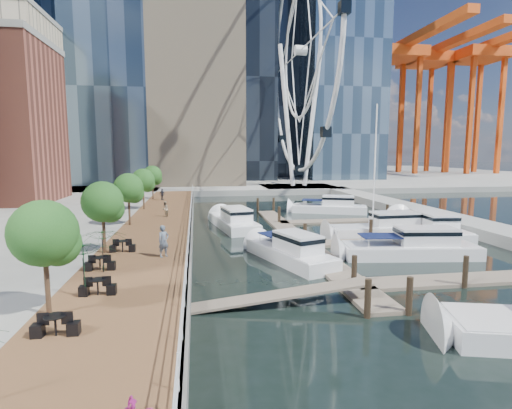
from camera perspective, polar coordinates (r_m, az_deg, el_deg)
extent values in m
plane|color=black|center=(24.07, 5.19, -10.49)|extent=(520.00, 520.00, 0.00)
cube|color=brown|center=(38.02, -13.73, -3.22)|extent=(6.00, 60.00, 1.00)
cube|color=#595954|center=(37.86, -9.19, -3.14)|extent=(0.25, 60.00, 1.00)
cube|color=gray|center=(124.54, -6.07, 4.25)|extent=(200.00, 114.00, 1.00)
cube|color=gray|center=(49.82, 22.32, -1.06)|extent=(4.00, 60.00, 1.00)
cube|color=gray|center=(77.06, 6.11, 2.28)|extent=(14.00, 12.00, 1.00)
cube|color=#6D6051|center=(34.13, 6.09, -4.94)|extent=(2.00, 32.00, 0.20)
cube|color=#6D6051|center=(25.95, 26.31, -9.68)|extent=(12.00, 2.00, 0.20)
cube|color=#6D6051|center=(34.32, 16.73, -5.15)|extent=(12.00, 2.00, 0.20)
cube|color=#6D6051|center=(43.39, 11.09, -2.37)|extent=(12.00, 2.00, 0.20)
cube|color=brown|center=(61.42, -32.59, 9.66)|extent=(12.00, 14.00, 20.00)
cube|color=#BCAD8E|center=(78.75, -32.09, 11.88)|extent=(14.00, 16.00, 28.00)
cube|color=#1E232D|center=(121.81, 3.41, 27.17)|extent=(20.00, 20.00, 95.00)
cube|color=#475E75|center=(109.63, 12.10, 26.53)|extent=(18.00, 18.00, 85.00)
cylinder|color=white|center=(76.44, 4.39, 12.39)|extent=(0.80, 0.80, 26.00)
cylinder|color=white|center=(77.71, 8.07, 12.26)|extent=(0.80, 0.80, 26.00)
torus|color=white|center=(78.97, 6.38, 21.04)|extent=(0.70, 44.70, 44.70)
cylinder|color=#3F2B1C|center=(18.02, -27.66, -10.20)|extent=(0.20, 0.20, 2.40)
sphere|color=#265B1E|center=(17.53, -28.07, -3.63)|extent=(2.60, 2.60, 2.60)
cylinder|color=#3F2B1C|center=(27.37, -20.88, -4.00)|extent=(0.20, 0.20, 2.40)
sphere|color=#265B1E|center=(27.05, -21.08, 0.37)|extent=(2.60, 2.60, 2.60)
cylinder|color=#3F2B1C|center=(37.06, -17.64, -0.96)|extent=(0.20, 0.20, 2.40)
sphere|color=#265B1E|center=(36.83, -17.77, 2.27)|extent=(2.60, 2.60, 2.60)
cylinder|color=#3F2B1C|center=(46.89, -15.75, 0.81)|extent=(0.20, 0.20, 2.40)
sphere|color=#265B1E|center=(46.70, -15.84, 3.37)|extent=(2.60, 2.60, 2.60)
cylinder|color=#3F2B1C|center=(56.77, -14.52, 1.97)|extent=(0.20, 0.20, 2.40)
sphere|color=#265B1E|center=(56.61, -14.59, 4.08)|extent=(2.60, 2.60, 2.60)
imported|color=slate|center=(25.26, -13.07, -5.12)|extent=(0.86, 0.81, 1.98)
imported|color=gray|center=(40.91, -12.86, -0.64)|extent=(0.88, 0.94, 1.54)
imported|color=#353743|center=(55.27, -13.23, 1.42)|extent=(0.96, 0.85, 1.56)
imported|color=#103A1A|center=(19.38, -23.41, -8.58)|extent=(2.94, 2.99, 2.51)
imported|color=#0E3610|center=(22.99, -21.05, -6.22)|extent=(2.92, 2.96, 2.33)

